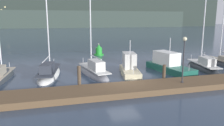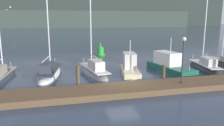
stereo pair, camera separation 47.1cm
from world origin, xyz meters
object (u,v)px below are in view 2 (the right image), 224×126
sailboat_berth_8 (204,69)px  dock_lamppost (183,52)px  sailboat_berth_3 (2,77)px  sailboat_berth_4 (50,74)px  channel_buoy (101,51)px  motorboat_berth_7 (169,68)px  motorboat_berth_6 (130,71)px  sailboat_berth_5 (94,72)px

sailboat_berth_8 → dock_lamppost: size_ratio=2.27×
sailboat_berth_3 → sailboat_berth_4: 4.33m
dock_lamppost → channel_buoy: bearing=99.9°
sailboat_berth_4 → motorboat_berth_7: bearing=-6.3°
sailboat_berth_3 → channel_buoy: size_ratio=4.89×
sailboat_berth_3 → motorboat_berth_7: size_ratio=1.29×
sailboat_berth_3 → motorboat_berth_6: sailboat_berth_3 is taller
sailboat_berth_4 → dock_lamppost: sailboat_berth_4 is taller
sailboat_berth_3 → motorboat_berth_7: 16.69m
motorboat_berth_6 → channel_buoy: 12.53m
sailboat_berth_3 → sailboat_berth_4: size_ratio=0.75×
dock_lamppost → sailboat_berth_8: bearing=40.9°
sailboat_berth_3 → channel_buoy: 16.11m
motorboat_berth_7 → sailboat_berth_8: bearing=-4.6°
sailboat_berth_4 → sailboat_berth_5: sailboat_berth_4 is taller
motorboat_berth_6 → sailboat_berth_8: size_ratio=0.64×
sailboat_berth_3 → sailboat_berth_5: 8.64m
sailboat_berth_8 → channel_buoy: sailboat_berth_8 is taller
sailboat_berth_3 → dock_lamppost: bearing=-24.5°
dock_lamppost → motorboat_berth_7: bearing=70.6°
motorboat_berth_7 → sailboat_berth_8: sailboat_berth_8 is taller
sailboat_berth_3 → motorboat_berth_7: sailboat_berth_3 is taller
motorboat_berth_7 → dock_lamppost: size_ratio=1.85×
sailboat_berth_4 → motorboat_berth_7: (12.33, -1.36, 0.22)m
sailboat_berth_8 → dock_lamppost: sailboat_berth_8 is taller
sailboat_berth_5 → dock_lamppost: sailboat_berth_5 is taller
sailboat_berth_5 → sailboat_berth_8: (12.05, -0.96, -0.06)m
sailboat_berth_4 → motorboat_berth_6: sailboat_berth_4 is taller
sailboat_berth_5 → motorboat_berth_6: 3.63m
sailboat_berth_4 → motorboat_berth_6: (7.84, -1.51, 0.17)m
sailboat_berth_5 → channel_buoy: sailboat_berth_5 is taller
sailboat_berth_4 → channel_buoy: sailboat_berth_4 is taller
sailboat_berth_5 → sailboat_berth_8: sailboat_berth_5 is taller
sailboat_berth_3 → motorboat_berth_7: (16.65, -1.20, 0.26)m
sailboat_berth_3 → dock_lamppost: 16.41m
channel_buoy → dock_lamppost: 18.26m
sailboat_berth_4 → dock_lamppost: bearing=-33.4°
sailboat_berth_3 → sailboat_berth_4: sailboat_berth_4 is taller
sailboat_berth_5 → channel_buoy: 12.10m
sailboat_berth_5 → motorboat_berth_6: sailboat_berth_5 is taller
sailboat_berth_5 → motorboat_berth_6: (3.54, -0.79, 0.14)m
sailboat_berth_4 → sailboat_berth_8: (16.35, -1.68, -0.03)m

